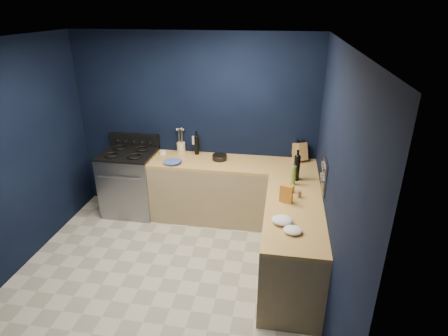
% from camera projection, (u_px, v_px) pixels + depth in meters
% --- Properties ---
extents(floor, '(3.50, 3.50, 0.02)m').
position_uv_depth(floor, '(163.00, 279.00, 4.27)').
color(floor, '#B7B3A0').
rests_on(floor, ground).
extents(ceiling, '(3.50, 3.50, 0.02)m').
position_uv_depth(ceiling, '(143.00, 41.00, 3.21)').
color(ceiling, silver).
rests_on(ceiling, ground).
extents(wall_back, '(3.50, 0.02, 2.60)m').
position_uv_depth(wall_back, '(195.00, 126.00, 5.33)').
color(wall_back, black).
rests_on(wall_back, ground).
extents(wall_right, '(0.02, 3.50, 2.60)m').
position_uv_depth(wall_right, '(333.00, 190.00, 3.48)').
color(wall_right, black).
rests_on(wall_right, ground).
extents(wall_left, '(0.02, 3.50, 2.60)m').
position_uv_depth(wall_left, '(0.00, 166.00, 4.00)').
color(wall_left, black).
rests_on(wall_left, ground).
extents(wall_front, '(3.50, 0.02, 2.60)m').
position_uv_depth(wall_front, '(55.00, 304.00, 2.15)').
color(wall_front, black).
rests_on(wall_front, ground).
extents(cab_back, '(2.30, 0.63, 0.86)m').
position_uv_depth(cab_back, '(232.00, 192.00, 5.30)').
color(cab_back, '#9D865E').
rests_on(cab_back, floor).
extents(top_back, '(2.30, 0.63, 0.04)m').
position_uv_depth(top_back, '(233.00, 164.00, 5.12)').
color(top_back, olive).
rests_on(top_back, cab_back).
extents(cab_right, '(0.63, 1.67, 0.86)m').
position_uv_depth(cab_right, '(291.00, 245.00, 4.14)').
color(cab_right, '#9D865E').
rests_on(cab_right, floor).
extents(top_right, '(0.63, 1.67, 0.04)m').
position_uv_depth(top_right, '(294.00, 210.00, 3.96)').
color(top_right, olive).
rests_on(top_right, cab_right).
extents(gas_range, '(0.76, 0.66, 0.92)m').
position_uv_depth(gas_range, '(131.00, 183.00, 5.50)').
color(gas_range, gray).
rests_on(gas_range, floor).
extents(oven_door, '(0.59, 0.02, 0.42)m').
position_uv_depth(oven_door, '(122.00, 194.00, 5.22)').
color(oven_door, black).
rests_on(oven_door, gas_range).
extents(cooktop, '(0.76, 0.66, 0.03)m').
position_uv_depth(cooktop, '(128.00, 154.00, 5.31)').
color(cooktop, black).
rests_on(cooktop, gas_range).
extents(backguard, '(0.76, 0.06, 0.20)m').
position_uv_depth(backguard, '(135.00, 140.00, 5.53)').
color(backguard, black).
rests_on(backguard, gas_range).
extents(spice_panel, '(0.02, 0.28, 0.38)m').
position_uv_depth(spice_panel, '(324.00, 177.00, 4.03)').
color(spice_panel, gray).
rests_on(spice_panel, wall_right).
extents(wall_outlet, '(0.09, 0.02, 0.13)m').
position_uv_depth(wall_outlet, '(195.00, 140.00, 5.40)').
color(wall_outlet, white).
rests_on(wall_outlet, wall_back).
extents(plate_stack, '(0.29, 0.29, 0.03)m').
position_uv_depth(plate_stack, '(172.00, 162.00, 5.07)').
color(plate_stack, '#394E8E').
rests_on(plate_stack, top_back).
extents(ramekin, '(0.13, 0.13, 0.04)m').
position_uv_depth(ramekin, '(163.00, 152.00, 5.39)').
color(ramekin, white).
rests_on(ramekin, top_back).
extents(utensil_crock, '(0.15, 0.15, 0.15)m').
position_uv_depth(utensil_crock, '(181.00, 147.00, 5.43)').
color(utensil_crock, beige).
rests_on(utensil_crock, top_back).
extents(wine_bottle_back, '(0.08, 0.08, 0.28)m').
position_uv_depth(wine_bottle_back, '(197.00, 145.00, 5.33)').
color(wine_bottle_back, black).
rests_on(wine_bottle_back, top_back).
extents(lemon_basket, '(0.24, 0.24, 0.08)m').
position_uv_depth(lemon_basket, '(220.00, 157.00, 5.17)').
color(lemon_basket, black).
rests_on(lemon_basket, top_back).
extents(knife_block, '(0.25, 0.32, 0.30)m').
position_uv_depth(knife_block, '(300.00, 151.00, 5.15)').
color(knife_block, olive).
rests_on(knife_block, top_back).
extents(wine_bottle_right, '(0.08, 0.08, 0.32)m').
position_uv_depth(wine_bottle_right, '(297.00, 168.00, 4.53)').
color(wine_bottle_right, black).
rests_on(wine_bottle_right, top_right).
extents(oil_bottle, '(0.07, 0.07, 0.25)m').
position_uv_depth(oil_bottle, '(293.00, 175.00, 4.42)').
color(oil_bottle, olive).
rests_on(oil_bottle, top_right).
extents(spice_jar_near, '(0.05, 0.05, 0.09)m').
position_uv_depth(spice_jar_near, '(293.00, 189.00, 4.27)').
color(spice_jar_near, olive).
rests_on(spice_jar_near, top_right).
extents(spice_jar_far, '(0.05, 0.05, 0.08)m').
position_uv_depth(spice_jar_far, '(300.00, 194.00, 4.16)').
color(spice_jar_far, olive).
rests_on(spice_jar_far, top_right).
extents(crouton_bag, '(0.15, 0.11, 0.20)m').
position_uv_depth(crouton_bag, '(286.00, 194.00, 4.04)').
color(crouton_bag, '#AD2B0C').
rests_on(crouton_bag, top_right).
extents(towel_front, '(0.23, 0.20, 0.07)m').
position_uv_depth(towel_front, '(282.00, 220.00, 3.67)').
color(towel_front, white).
rests_on(towel_front, top_right).
extents(towel_end, '(0.19, 0.18, 0.06)m').
position_uv_depth(towel_end, '(293.00, 230.00, 3.52)').
color(towel_end, white).
rests_on(towel_end, top_right).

